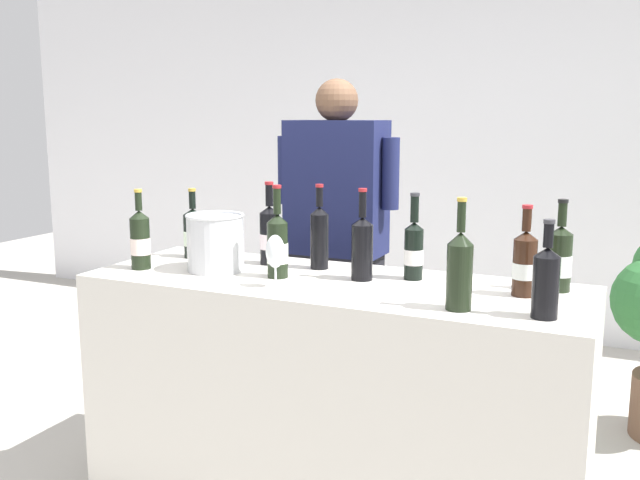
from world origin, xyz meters
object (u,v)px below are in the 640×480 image
wine_bottle_3 (140,240)px  wine_bottle_5 (546,280)px  wine_bottle_6 (460,269)px  wine_bottle_10 (362,246)px  wine_bottle_9 (193,233)px  wine_bottle_4 (270,235)px  ice_bucket (216,242)px  wine_bottle_0 (319,236)px  wine_glass (275,254)px  wine_bottle_2 (560,258)px  wine_bottle_8 (414,249)px  person_server (336,263)px  wine_bottle_7 (277,245)px  wine_bottle_1 (525,263)px

wine_bottle_3 → wine_bottle_5: wine_bottle_3 is taller
wine_bottle_6 → wine_bottle_10: wine_bottle_6 is taller
wine_bottle_9 → wine_bottle_10: (0.82, -0.09, 0.02)m
wine_bottle_4 → ice_bucket: 0.24m
wine_bottle_0 → wine_glass: size_ratio=1.79×
wine_bottle_2 → wine_glass: size_ratio=1.70×
wine_bottle_0 → ice_bucket: (-0.36, -0.20, -0.02)m
wine_bottle_5 → wine_bottle_10: size_ratio=0.88×
wine_bottle_4 → wine_bottle_5: bearing=-16.9°
wine_bottle_6 → wine_bottle_10: size_ratio=1.04×
wine_bottle_2 → wine_bottle_8: wine_bottle_8 is taller
wine_bottle_2 → wine_bottle_4: bearing=-178.8°
wine_bottle_0 → ice_bucket: size_ratio=1.47×
ice_bucket → person_server: (0.20, 0.74, -0.21)m
wine_bottle_5 → wine_bottle_7: wine_bottle_7 is taller
wine_bottle_9 → person_server: size_ratio=0.18×
wine_bottle_10 → wine_glass: bearing=-135.2°
wine_glass → person_server: size_ratio=0.11×
wine_bottle_0 → wine_bottle_7: wine_bottle_7 is taller
wine_bottle_6 → ice_bucket: 1.02m
wine_bottle_10 → wine_bottle_9: bearing=173.6°
wine_bottle_8 → wine_bottle_9: bearing=179.9°
wine_bottle_5 → wine_glass: wine_bottle_5 is taller
wine_bottle_9 → person_server: 0.73m
wine_bottle_2 → wine_bottle_4: size_ratio=0.95×
wine_bottle_4 → wine_bottle_6: 0.95m
wine_bottle_1 → wine_bottle_9: size_ratio=1.04×
wine_bottle_5 → wine_bottle_6: bearing=-176.5°
wine_bottle_4 → ice_bucket: wine_bottle_4 is taller
wine_bottle_5 → wine_bottle_8: bearing=147.4°
wine_glass → wine_bottle_9: bearing=150.3°
wine_bottle_7 → ice_bucket: size_ratio=1.52×
wine_glass → person_server: 0.92m
wine_bottle_7 → wine_bottle_0: bearing=69.0°
wine_bottle_3 → wine_glass: wine_bottle_3 is taller
wine_glass → person_server: person_server is taller
wine_bottle_4 → wine_bottle_0: bearing=1.4°
wine_bottle_2 → wine_glass: 1.00m
wine_bottle_3 → wine_bottle_7: bearing=9.3°
wine_bottle_3 → wine_bottle_6: wine_bottle_6 is taller
wine_bottle_2 → wine_bottle_6: size_ratio=0.90×
wine_bottle_5 → wine_bottle_7: size_ratio=0.86×
wine_bottle_4 → wine_bottle_9: 0.37m
wine_bottle_8 → person_server: size_ratio=0.19×
wine_bottle_8 → wine_glass: (-0.41, -0.33, 0.01)m
wine_bottle_9 → wine_bottle_3: bearing=-102.0°
wine_bottle_2 → wine_bottle_5: (-0.00, -0.37, 0.00)m
wine_bottle_4 → wine_bottle_10: bearing=-13.4°
wine_bottle_10 → person_server: (-0.38, 0.65, -0.22)m
wine_bottle_2 → wine_bottle_9: bearing=-178.6°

